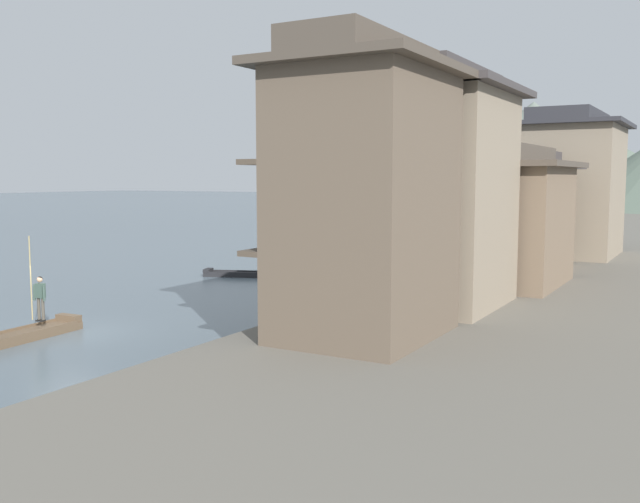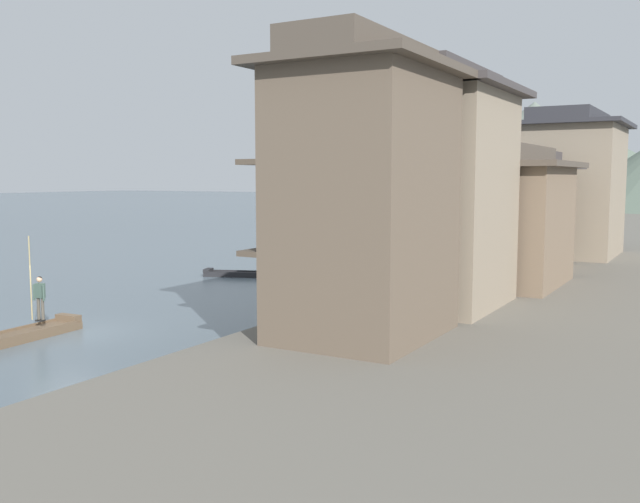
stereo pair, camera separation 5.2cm
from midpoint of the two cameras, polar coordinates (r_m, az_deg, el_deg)
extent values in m
plane|color=slate|center=(26.85, -19.86, -6.32)|extent=(400.00, 400.00, 0.00)
cube|color=brown|center=(26.10, -23.92, -6.54)|extent=(1.45, 5.61, 0.27)
cube|color=brown|center=(27.76, -19.77, -5.11)|extent=(1.01, 0.42, 0.24)
cube|color=brown|center=(25.68, -23.20, -6.31)|extent=(0.40, 5.04, 0.08)
cube|color=black|center=(26.80, -21.63, -5.25)|extent=(0.14, 0.23, 0.05)
cylinder|color=#4C473D|center=(26.76, -21.61, -4.37)|extent=(0.11, 0.11, 0.78)
cube|color=black|center=(26.92, -21.92, -5.22)|extent=(0.14, 0.23, 0.05)
cylinder|color=#4C473D|center=(26.87, -21.90, -4.33)|extent=(0.11, 0.11, 0.78)
cube|color=#384C42|center=(26.71, -21.81, -2.98)|extent=(0.35, 0.26, 0.52)
cylinder|color=#384C42|center=(26.54, -21.55, -3.18)|extent=(0.08, 0.08, 0.56)
cylinder|color=#384C42|center=(26.81, -22.23, -3.11)|extent=(0.08, 0.08, 0.56)
sphere|color=tan|center=(26.65, -21.84, -2.13)|extent=(0.20, 0.20, 0.20)
sphere|color=black|center=(26.66, -21.83, -2.08)|extent=(0.18, 0.18, 0.18)
cylinder|color=tan|center=(26.77, -22.47, -2.01)|extent=(0.04, 0.04, 3.00)
cube|color=brown|center=(40.46, 9.07, -1.82)|extent=(1.76, 5.78, 0.18)
cube|color=brown|center=(42.81, 10.79, -1.18)|extent=(0.97, 0.48, 0.17)
cube|color=brown|center=(38.10, 7.15, -2.01)|extent=(0.97, 0.48, 0.17)
cube|color=brown|center=(40.66, 8.48, -1.58)|extent=(0.75, 5.16, 0.08)
cube|color=brown|center=(40.22, 9.68, -1.68)|extent=(0.75, 5.16, 0.08)
ellipsoid|color=brown|center=(40.41, 9.08, -1.33)|extent=(1.10, 1.42, 0.51)
cube|color=#33281E|center=(65.05, 16.80, 1.01)|extent=(1.28, 4.06, 0.28)
cube|color=#33281E|center=(66.86, 17.00, 1.37)|extent=(0.79, 0.44, 0.26)
cube|color=#33281E|center=(63.20, 16.61, 1.12)|extent=(0.79, 0.44, 0.26)
cube|color=#33281E|center=(65.08, 16.47, 1.19)|extent=(0.47, 3.48, 0.08)
cube|color=#33281E|center=(65.00, 17.14, 1.16)|extent=(0.47, 3.48, 0.08)
ellipsoid|color=#4C6B42|center=(65.03, 16.81, 1.32)|extent=(0.87, 1.14, 0.42)
cube|color=brown|center=(52.96, -0.33, 0.16)|extent=(2.36, 5.68, 0.26)
cube|color=brown|center=(55.51, 0.37, 0.69)|extent=(0.87, 0.56, 0.24)
cube|color=brown|center=(50.37, -1.11, 0.14)|extent=(0.87, 0.56, 0.24)
cube|color=brown|center=(53.05, -0.75, 0.35)|extent=(1.45, 4.98, 0.08)
cube|color=brown|center=(52.84, 0.10, 0.33)|extent=(1.45, 4.98, 0.08)
ellipsoid|color=olive|center=(52.93, -0.33, 0.54)|extent=(1.08, 1.30, 0.44)
cube|color=#232326|center=(54.71, 14.90, 0.13)|extent=(1.43, 4.08, 0.24)
cube|color=#232326|center=(56.41, 15.57, 0.52)|extent=(0.97, 0.45, 0.21)
cube|color=#232326|center=(52.96, 14.20, 0.21)|extent=(0.97, 0.45, 0.21)
cube|color=#232326|center=(54.86, 14.43, 0.33)|extent=(0.42, 3.49, 0.08)
cube|color=#232326|center=(54.52, 15.38, 0.27)|extent=(0.42, 3.49, 0.08)
cube|color=#232326|center=(39.84, -6.59, -1.88)|extent=(3.98, 2.27, 0.22)
cube|color=#232326|center=(40.34, -9.05, -1.52)|extent=(0.64, 0.93, 0.20)
cube|color=#232326|center=(39.36, -4.07, -1.65)|extent=(0.64, 0.93, 0.20)
cube|color=#232326|center=(39.40, -6.76, -1.75)|extent=(3.20, 1.28, 0.08)
cube|color=#232326|center=(40.24, -6.42, -1.58)|extent=(3.20, 1.28, 0.08)
cube|color=brown|center=(20.85, 3.70, 3.66)|extent=(4.10, 5.33, 7.80)
cube|color=#4D4135|center=(22.10, -1.91, 0.43)|extent=(0.70, 5.33, 0.16)
cube|color=#4D4135|center=(22.00, -1.94, 7.19)|extent=(0.70, 5.33, 0.16)
cube|color=#4C4238|center=(21.06, 3.78, 14.66)|extent=(5.00, 6.23, 0.24)
cube|color=#4C4238|center=(21.14, 3.79, 15.92)|extent=(2.46, 6.23, 0.70)
cube|color=gray|center=(26.33, 9.81, 4.09)|extent=(4.39, 5.66, 7.80)
cube|color=#6E6151|center=(27.39, 4.75, 1.51)|extent=(0.70, 5.66, 0.16)
cube|color=#6E6151|center=(27.30, 4.80, 6.95)|extent=(0.70, 5.66, 0.16)
cube|color=#3D3838|center=(26.51, 9.97, 12.81)|extent=(5.29, 6.56, 0.24)
cube|color=#3D3838|center=(26.57, 9.99, 13.81)|extent=(2.64, 6.56, 0.70)
cube|color=#75604C|center=(32.41, 14.48, 2.04)|extent=(5.32, 6.43, 5.20)
cube|color=brown|center=(33.33, 9.49, 2.26)|extent=(0.70, 6.43, 0.16)
cube|color=#4C4238|center=(32.34, 14.61, 6.85)|extent=(6.22, 7.33, 0.24)
cube|color=#4C4238|center=(32.35, 14.63, 7.69)|extent=(3.19, 7.33, 0.70)
cube|color=#75604C|center=(38.56, 16.28, 2.61)|extent=(4.37, 4.91, 5.20)
cube|color=brown|center=(39.23, 12.68, 2.76)|extent=(0.70, 4.91, 0.16)
cube|color=#3D3838|center=(38.50, 16.40, 6.65)|extent=(5.27, 5.81, 0.24)
cube|color=#3D3838|center=(38.51, 16.42, 7.35)|extent=(2.62, 5.81, 0.70)
cube|color=gray|center=(45.74, 19.51, 4.64)|extent=(5.89, 7.20, 7.80)
cube|color=#6E6151|center=(46.49, 15.45, 3.18)|extent=(0.70, 7.20, 0.16)
cube|color=#6E6151|center=(46.44, 15.54, 6.39)|extent=(0.70, 7.20, 0.16)
cube|color=#2D2D33|center=(45.84, 19.69, 9.67)|extent=(6.79, 8.10, 0.24)
cube|color=#2D2D33|center=(45.87, 19.71, 10.25)|extent=(3.54, 8.10, 0.70)
cylinder|color=#473828|center=(24.36, -1.29, -4.13)|extent=(0.20, 0.20, 0.91)
cylinder|color=#473828|center=(30.94, 5.91, -2.05)|extent=(0.20, 0.20, 0.83)
cone|color=#5B6B5B|center=(134.20, 22.19, 5.91)|extent=(44.99, 44.99, 12.47)
cone|color=slate|center=(151.30, 16.98, 7.66)|extent=(53.65, 53.65, 20.90)
camera|label=1|loc=(0.03, -89.96, 0.00)|focal=39.27mm
camera|label=2|loc=(0.03, 90.04, 0.00)|focal=39.27mm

